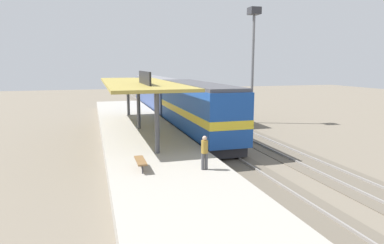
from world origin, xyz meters
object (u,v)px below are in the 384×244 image
at_px(locomotive, 197,110).
at_px(person_waiting, 205,151).
at_px(platform_bench, 141,161).
at_px(freight_car, 212,102).
at_px(passenger_carriage_single, 156,93).
at_px(light_mast, 253,41).

height_order(locomotive, person_waiting, locomotive).
relative_size(platform_bench, freight_car, 0.14).
xyz_separation_m(platform_bench, person_waiting, (3.05, -0.88, 0.51)).
bearing_deg(person_waiting, passenger_carriage_single, 84.13).
height_order(platform_bench, locomotive, locomotive).
bearing_deg(passenger_carriage_single, platform_bench, -102.17).
relative_size(freight_car, light_mast, 1.03).
bearing_deg(platform_bench, freight_car, 61.00).
distance_m(locomotive, passenger_carriage_single, 18.00).
bearing_deg(freight_car, passenger_carriage_single, 117.87).
bearing_deg(platform_bench, passenger_carriage_single, 77.83).
xyz_separation_m(locomotive, light_mast, (7.80, 5.87, 5.99)).
distance_m(freight_car, light_mast, 7.96).
height_order(locomotive, freight_car, locomotive).
bearing_deg(passenger_carriage_single, light_mast, -57.25).
height_order(platform_bench, passenger_carriage_single, passenger_carriage_single).
xyz_separation_m(platform_bench, passenger_carriage_single, (6.00, 27.82, 0.97)).
distance_m(platform_bench, freight_car, 21.87).
height_order(passenger_carriage_single, light_mast, light_mast).
xyz_separation_m(locomotive, person_waiting, (-2.95, -10.70, -0.56)).
height_order(platform_bench, freight_car, freight_car).
height_order(passenger_carriage_single, freight_car, passenger_carriage_single).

